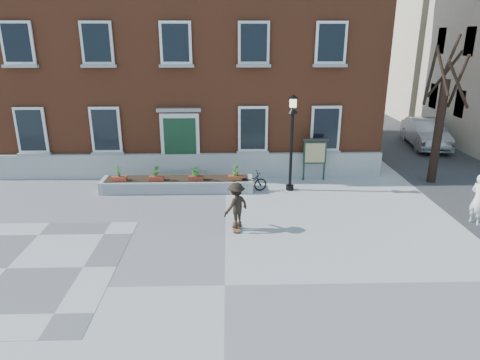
{
  "coord_description": "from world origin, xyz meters",
  "views": [
    {
      "loc": [
        0.13,
        -9.52,
        6.06
      ],
      "look_at": [
        0.5,
        4.0,
        1.5
      ],
      "focal_mm": 32.0,
      "sensor_mm": 36.0,
      "label": 1
    }
  ],
  "objects_px": {
    "bystander": "(479,199)",
    "lamp_post": "(292,130)",
    "skateboarder": "(236,205)",
    "bicycle": "(248,182)",
    "notice_board": "(315,152)",
    "parked_car": "(426,133)"
  },
  "relations": [
    {
      "from": "bystander",
      "to": "lamp_post",
      "type": "distance_m",
      "value": 7.02
    },
    {
      "from": "lamp_post",
      "to": "skateboarder",
      "type": "relative_size",
      "value": 2.44
    },
    {
      "from": "bicycle",
      "to": "notice_board",
      "type": "xyz_separation_m",
      "value": [
        2.97,
        1.47,
        0.85
      ]
    },
    {
      "from": "bystander",
      "to": "skateboarder",
      "type": "relative_size",
      "value": 1.1
    },
    {
      "from": "notice_board",
      "to": "skateboarder",
      "type": "bearing_deg",
      "value": -125.19
    },
    {
      "from": "parked_car",
      "to": "bystander",
      "type": "height_order",
      "value": "bystander"
    },
    {
      "from": "parked_car",
      "to": "bystander",
      "type": "bearing_deg",
      "value": -97.31
    },
    {
      "from": "bicycle",
      "to": "parked_car",
      "type": "height_order",
      "value": "parked_car"
    },
    {
      "from": "bystander",
      "to": "lamp_post",
      "type": "height_order",
      "value": "lamp_post"
    },
    {
      "from": "bystander",
      "to": "bicycle",
      "type": "bearing_deg",
      "value": 49.01
    },
    {
      "from": "bicycle",
      "to": "notice_board",
      "type": "height_order",
      "value": "notice_board"
    },
    {
      "from": "lamp_post",
      "to": "notice_board",
      "type": "bearing_deg",
      "value": 45.83
    },
    {
      "from": "bicycle",
      "to": "lamp_post",
      "type": "distance_m",
      "value": 2.75
    },
    {
      "from": "bicycle",
      "to": "skateboarder",
      "type": "height_order",
      "value": "skateboarder"
    },
    {
      "from": "bicycle",
      "to": "skateboarder",
      "type": "relative_size",
      "value": 0.98
    },
    {
      "from": "notice_board",
      "to": "lamp_post",
      "type": "bearing_deg",
      "value": -134.17
    },
    {
      "from": "bystander",
      "to": "notice_board",
      "type": "xyz_separation_m",
      "value": [
        -4.6,
        4.8,
        0.38
      ]
    },
    {
      "from": "lamp_post",
      "to": "skateboarder",
      "type": "bearing_deg",
      "value": -121.59
    },
    {
      "from": "bicycle",
      "to": "parked_car",
      "type": "relative_size",
      "value": 0.33
    },
    {
      "from": "bicycle",
      "to": "skateboarder",
      "type": "xyz_separation_m",
      "value": [
        -0.55,
        -3.53,
        0.42
      ]
    },
    {
      "from": "bystander",
      "to": "skateboarder",
      "type": "xyz_separation_m",
      "value": [
        -8.12,
        -0.2,
        -0.04
      ]
    },
    {
      "from": "lamp_post",
      "to": "parked_car",
      "type": "bearing_deg",
      "value": 38.97
    }
  ]
}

